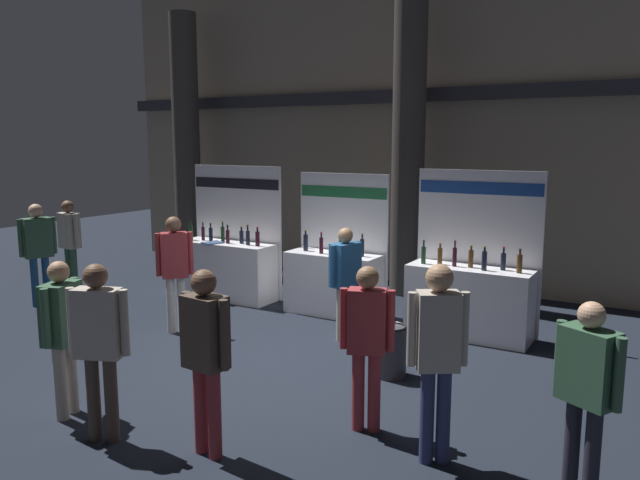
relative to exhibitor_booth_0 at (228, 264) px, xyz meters
The scene contains 16 objects.
ground_plane 3.50m from the exhibitor_booth_0, 40.53° to the right, with size 29.37×29.37×0.00m, color black.
hall_colonnade 4.58m from the exhibitor_booth_0, 45.86° to the left, with size 14.69×1.37×6.62m.
exhibitor_booth_0 is the anchor object (origin of this frame).
exhibitor_booth_1 2.15m from the exhibitor_booth_0, ahead, with size 1.62×0.66×2.28m.
exhibitor_booth_2 4.41m from the exhibitor_booth_0, ahead, with size 1.84×0.66×2.38m.
trash_bin 4.52m from the exhibitor_booth_0, 25.97° to the right, with size 0.39×0.39×0.63m.
visitor_0 5.60m from the exhibitor_booth_0, 37.42° to the right, with size 0.50×0.31×1.63m.
visitor_1 2.14m from the exhibitor_booth_0, 72.27° to the right, with size 0.42×0.43×1.72m.
visitor_2 3.09m from the exhibitor_booth_0, 158.95° to the right, with size 0.56×0.29×1.71m.
visitor_3 3.13m from the exhibitor_booth_0, 19.38° to the right, with size 0.35×0.56×1.61m.
visitor_4 3.21m from the exhibitor_booth_0, 139.65° to the right, with size 0.39×0.58×1.75m.
visitor_5 5.42m from the exhibitor_booth_0, 63.57° to the right, with size 0.56×0.35×1.70m.
visitor_6 7.31m from the exhibitor_booth_0, 28.68° to the right, with size 0.54×0.41×1.58m.
visitor_7 5.71m from the exhibitor_booth_0, 52.96° to the right, with size 0.55×0.29×1.70m.
visitor_8 4.97m from the exhibitor_booth_0, 70.46° to the right, with size 0.37×0.55×1.62m.
visitor_9 6.39m from the exhibitor_booth_0, 34.85° to the right, with size 0.46×0.39×1.78m.
Camera 1 is at (4.31, -6.27, 2.79)m, focal length 34.66 mm.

